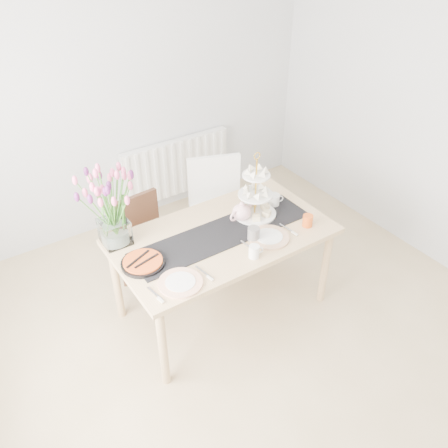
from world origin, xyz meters
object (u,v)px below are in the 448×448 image
tart_tin (143,263)px  mug_white (254,252)px  plate_right (269,237)px  cake_stand (255,200)px  mug_grey (254,234)px  chair_white (217,202)px  dining_table (223,242)px  teapot (242,212)px  tulip_vase (109,197)px  chair_brown (145,238)px  mug_orange (308,221)px  plate_left (180,283)px  radiator (177,167)px  cream_jug (273,200)px

tart_tin → mug_white: mug_white is taller
tart_tin → plate_right: size_ratio=1.00×
tart_tin → plate_right: bearing=-14.9°
cake_stand → mug_grey: bearing=-128.4°
chair_white → dining_table: bearing=-99.0°
teapot → chair_white: bearing=65.4°
dining_table → chair_white: size_ratio=1.69×
tulip_vase → teapot: 1.00m
chair_brown → plate_right: bearing=-59.1°
dining_table → tulip_vase: tulip_vase is taller
mug_orange → plate_right: bearing=149.6°
cake_stand → plate_left: size_ratio=1.67×
mug_orange → radiator: bearing=69.5°
tulip_vase → plate_right: bearing=-31.2°
mug_orange → chair_brown: bearing=113.6°
radiator → chair_brown: (-0.84, -0.98, 0.03)m
radiator → teapot: teapot is taller
dining_table → mug_white: size_ratio=17.70×
dining_table → chair_brown: size_ratio=1.92×
radiator → tart_tin: tart_tin is taller
chair_white → teapot: (-0.14, -0.56, 0.27)m
tulip_vase → mug_white: tulip_vase is taller
chair_brown → chair_white: 0.74m
radiator → dining_table: bearing=-106.7°
tart_tin → chair_white: bearing=32.0°
chair_white → mug_orange: size_ratio=10.39×
tulip_vase → cream_jug: bearing=-11.0°
cake_stand → cream_jug: cake_stand is taller
mug_white → plate_right: (0.22, 0.11, -0.04)m
radiator → chair_white: bearing=-96.6°
chair_brown → mug_orange: bearing=-48.0°
radiator → teapot: 1.58m
tulip_vase → chair_brown: bearing=39.3°
chair_white → cake_stand: size_ratio=1.95×
chair_white → cream_jug: size_ratio=9.87×
cake_stand → mug_grey: 0.33m
tulip_vase → mug_grey: 1.04m
chair_white → tulip_vase: size_ratio=1.37×
mug_orange → plate_left: mug_orange is taller
cream_jug → plate_left: 1.15m
chair_white → tulip_vase: tulip_vase is taller
mug_grey → plate_left: size_ratio=0.35×
cream_jug → mug_white: 0.68m
radiator → cream_jug: size_ratio=12.49×
mug_orange → chair_white: bearing=79.8°
chair_brown → teapot: 0.86m
chair_brown → mug_white: 1.07m
teapot → mug_orange: (0.37, -0.34, -0.03)m
chair_white → plate_left: (-0.89, -0.93, 0.20)m
plate_right → plate_left: bearing=-175.1°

